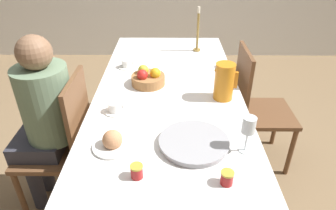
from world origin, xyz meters
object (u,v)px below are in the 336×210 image
Objects in this scene: bread_plate at (113,142)px; fruit_bowl at (148,78)px; chair_opposite at (255,107)px; chair_person_side at (64,143)px; teacup_near_person at (115,108)px; teacup_across at (127,64)px; jam_jar_amber at (227,177)px; jam_jar_red at (137,171)px; person_seated at (44,114)px; serving_tray at (194,142)px; wine_glass_water at (249,127)px; candlestick_tall at (198,34)px; red_pitcher at (224,81)px.

fruit_bowl reaches higher than bread_plate.
chair_opposite is at bearing 40.12° from bread_plate.
chair_person_side is 1.00× the size of chair_opposite.
teacup_near_person is (-0.95, -0.46, 0.27)m from chair_opposite.
teacup_across is at bearing 90.97° from teacup_near_person.
jam_jar_amber is 0.38m from jam_jar_red.
person_seated is at bearing 175.25° from teacup_near_person.
teacup_across is 1.01m from serving_tray.
jam_jar_red is (-0.78, -0.97, 0.28)m from chair_opposite.
teacup_across is (-0.96, 0.16, 0.27)m from chair_opposite.
wine_glass_water is 0.64m from bread_plate.
candlestick_tall is (0.37, 0.62, 0.10)m from fruit_bowl.
teacup_near_person is at bearing -165.73° from red_pitcher.
candlestick_tall reaches higher than jam_jar_red.
chair_opposite reaches higher than bread_plate.
chair_opposite is 1.01m from teacup_across.
jam_jar_red is at bearing -55.88° from bread_plate.
person_seated is 5.89× the size of bread_plate.
teacup_near_person is at bearing 153.29° from wine_glass_water.
person_seated is 0.83m from jam_jar_red.
bread_plate is at bearing -130.50° from chair_person_side.
jam_jar_amber reaches higher than teacup_near_person.
candlestick_tall reaches higher than chair_opposite.
chair_person_side is 0.79× the size of person_seated.
wine_glass_water reaches higher than teacup_across.
jam_jar_amber is 0.28× the size of fruit_bowl.
chair_person_side is 7.57× the size of teacup_near_person.
chair_person_side is 14.92× the size of jam_jar_amber.
person_seated reaches higher than chair_person_side.
teacup_near_person is 0.36× the size of serving_tray.
jam_jar_amber is at bearing -97.11° from red_pitcher.
jam_jar_red is (0.52, -0.53, 0.28)m from chair_person_side.
chair_person_side is 4.20× the size of fruit_bowl.
red_pitcher is 0.80m from candlestick_tall.
wine_glass_water is 0.95× the size of bread_plate.
fruit_bowl is 0.73m from candlestick_tall.
candlestick_tall reaches higher than jam_jar_amber.
teacup_across is at bearing -147.95° from candlestick_tall.
chair_person_side is 1.35m from candlestick_tall.
serving_tray is (-0.52, -0.75, 0.26)m from chair_opposite.
teacup_across is 0.34× the size of candlestick_tall.
person_seated is 9.52× the size of teacup_across.
person_seated reaches higher than jam_jar_red.
bread_plate is at bearing -177.54° from serving_tray.
serving_tray is (-0.24, 0.04, -0.13)m from wine_glass_water.
teacup_near_person is 0.32m from bread_plate.
jam_jar_amber and jam_jar_red have the same top height.
red_pitcher is at bearing -34.77° from teacup_across.
teacup_near_person is at bearing -64.47° from chair_opposite.
serving_tray is 1.54× the size of fruit_bowl.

